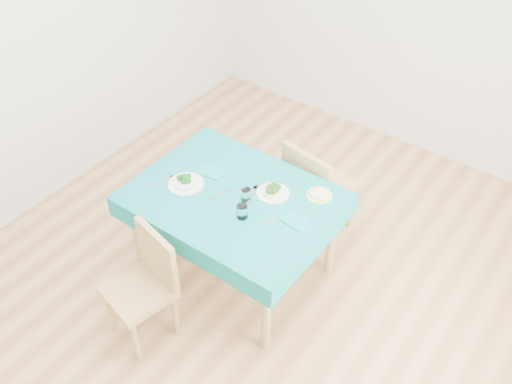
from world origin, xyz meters
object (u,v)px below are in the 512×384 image
Objects in this scene: chair_near at (137,285)px; side_plate at (319,195)px; table at (234,235)px; chair_far at (322,173)px; bowl_near at (186,181)px; bowl_far at (273,190)px.

chair_near reaches higher than side_plate.
side_plate is (0.47, 0.35, 0.38)m from table.
chair_far reaches higher than bowl_near.
table is at bearing -143.54° from side_plate.
side_plate is (0.26, 0.17, -0.03)m from bowl_far.
bowl_near is at bearing -152.72° from bowl_far.
side_plate is (0.22, -0.44, 0.20)m from chair_far.
bowl_far reaches higher than table.
chair_near reaches higher than bowl_far.
table is 5.48× the size of bowl_near.
table is 7.66× the size of side_plate.
side_plate is (0.80, 0.45, -0.03)m from bowl_near.
chair_near is 1.64m from chair_far.
bowl_far is at bearing 41.04° from table.
chair_far is at bearing 72.34° from table.
chair_near reaches higher than bowl_near.
chair_near is at bearing -118.61° from side_plate.
chair_near is at bearing -110.31° from bowl_far.
bowl_far is (-0.04, -0.60, 0.23)m from chair_far.
chair_far is (0.25, 0.78, 0.18)m from table.
bowl_near is 1.40× the size of side_plate.
chair_near is (-0.16, -0.80, 0.11)m from table.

